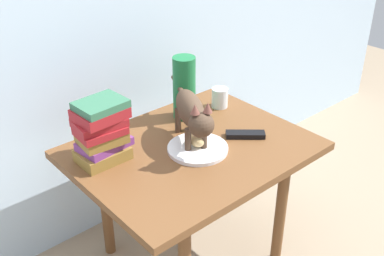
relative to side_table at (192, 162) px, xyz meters
The scene contains 9 objects.
ground_plane 0.48m from the side_table, ahead, with size 6.00×6.00×0.00m, color gray.
side_table is the anchor object (origin of this frame).
plate 0.08m from the side_table, 83.86° to the right, with size 0.22×0.22×0.01m, color white.
bread_roll 0.11m from the side_table, 66.54° to the right, with size 0.08×0.06×0.05m, color #E0BC7A.
cat 0.20m from the side_table, 47.11° to the left, with size 0.25×0.44×0.23m.
book_stack 0.37m from the side_table, 154.29° to the left, with size 0.19×0.14×0.23m.
green_vase 0.31m from the side_table, 56.38° to the left, with size 0.09×0.09×0.26m, color #196B38.
candle_jar 0.37m from the side_table, 29.22° to the left, with size 0.07×0.07×0.08m.
tv_remote 0.23m from the side_table, 21.37° to the right, with size 0.15×0.04×0.02m, color black.
Camera 1 is at (-0.97, -1.11, 1.45)m, focal length 43.57 mm.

